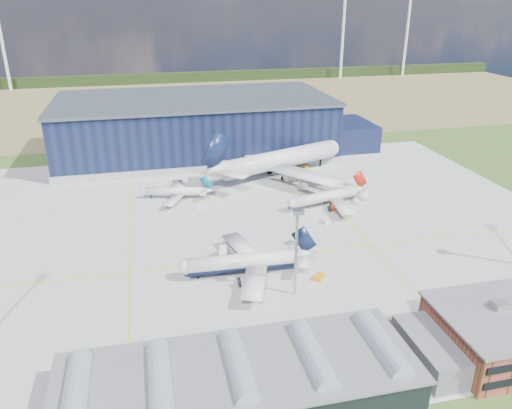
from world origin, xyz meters
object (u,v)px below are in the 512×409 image
object	(u,v)px
gse_tug_b	(319,277)
gse_tug_c	(305,167)
airliner_regional	(174,187)
gse_cart_b	(199,208)
airliner_navy	(243,254)
airliner_widebody	(281,150)
airstair	(224,253)
hangar	(201,128)
gse_cart_a	(325,222)
light_mast_center	(296,239)
gse_tug_a	(220,268)
airliner_red	(325,192)
car_b	(221,352)

from	to	relation	value
gse_tug_b	gse_tug_c	distance (m)	90.25
airliner_regional	gse_tug_b	world-z (taller)	airliner_regional
gse_cart_b	airliner_navy	bearing A→B (deg)	-150.94
airliner_widebody	gse_cart_b	world-z (taller)	airliner_widebody
gse_tug_c	airstair	bearing A→B (deg)	-126.17
gse_cart_b	airstair	size ratio (longest dim) A/B	0.59
hangar	gse_tug_c	bearing A→B (deg)	-39.18
gse_tug_b	gse_cart_a	size ratio (longest dim) A/B	1.11
hangar	gse_tug_c	size ratio (longest dim) A/B	48.08
light_mast_center	gse_tug_a	bearing A→B (deg)	135.78
gse_tug_c	hangar	bearing A→B (deg)	138.61
gse_tug_a	airstair	bearing A→B (deg)	44.75
airliner_red	gse_tug_b	xyz separation A→B (m)	(-18.53, -46.09, -4.68)
airliner_navy	airliner_regional	distance (m)	59.35
gse_cart_b	airstair	distance (m)	36.30
gse_tug_a	car_b	xyz separation A→B (m)	(-5.35, -33.67, -0.14)
airliner_regional	gse_cart_b	world-z (taller)	airliner_regional
airliner_regional	gse_cart_a	world-z (taller)	airliner_regional
airliner_navy	airliner_red	distance (m)	54.07
airliner_widebody	gse_tug_b	size ratio (longest dim) A/B	21.47
gse_cart_b	light_mast_center	bearing A→B (deg)	-142.43
light_mast_center	gse_tug_a	xyz separation A→B (m)	(-16.10, 15.67, -14.72)
airliner_regional	gse_tug_a	size ratio (longest dim) A/B	7.89
airliner_red	gse_cart_b	bearing A→B (deg)	-21.57
airliner_red	car_b	xyz separation A→B (m)	(-48.20, -69.32, -4.80)
airliner_red	gse_tug_c	distance (m)	41.44
gse_tug_a	gse_cart_a	size ratio (longest dim) A/B	1.20
airliner_red	car_b	distance (m)	84.57
hangar	airliner_red	size ratio (longest dim) A/B	4.40
gse_tug_b	gse_cart_a	bearing A→B (deg)	109.27
light_mast_center	car_b	bearing A→B (deg)	-140.00
gse_tug_a	car_b	world-z (taller)	gse_tug_a
airliner_widebody	gse_cart_a	xyz separation A→B (m)	(1.89, -47.45, -10.50)
airliner_navy	airliner_regional	xyz separation A→B (m)	(-13.59, 57.75, -1.75)
airliner_navy	gse_tug_a	bearing A→B (deg)	-29.93
gse_tug_a	airstair	size ratio (longest dim) A/B	0.72
airliner_red	gse_tug_b	size ratio (longest dim) A/B	10.37
airliner_navy	gse_tug_c	size ratio (longest dim) A/B	12.52
airliner_red	gse_tug_a	bearing A→B (deg)	27.37
hangar	light_mast_center	size ratio (longest dim) A/B	6.30
hangar	airliner_navy	xyz separation A→B (m)	(-3.43, -112.55, -5.46)
airliner_red	gse_cart_b	xyz separation A→B (m)	(-43.29, 7.00, -4.77)
airliner_regional	gse_tug_c	world-z (taller)	airliner_regional
airliner_widebody	gse_cart_a	bearing A→B (deg)	-109.07
hangar	gse_tug_b	distance (m)	121.05
airliner_regional	gse_tug_b	size ratio (longest dim) A/B	8.51
airliner_red	gse_cart_a	xyz separation A→B (m)	(-4.77, -13.77, -4.75)
airliner_widebody	gse_cart_a	size ratio (longest dim) A/B	23.87
gse_cart_a	airliner_navy	bearing A→B (deg)	-157.94
airliner_navy	gse_tug_b	xyz separation A→B (m)	(18.84, -7.02, -5.47)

